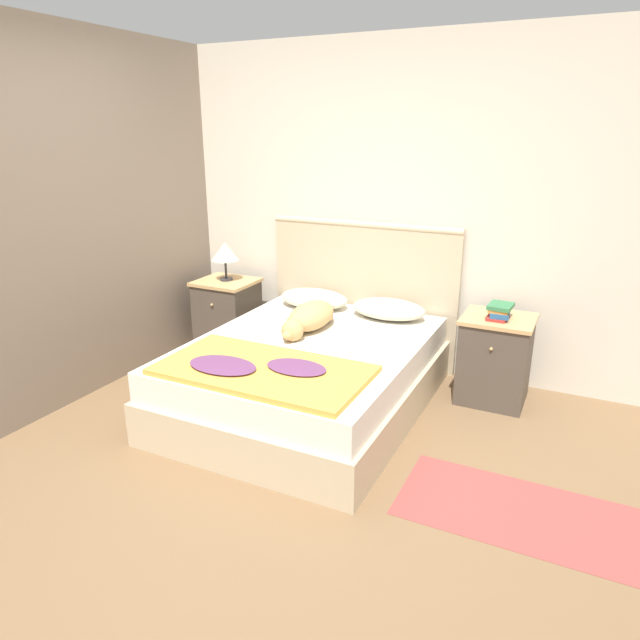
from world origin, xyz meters
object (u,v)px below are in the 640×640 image
Objects in this scene: nightstand_left at (228,315)px; table_lamp at (225,252)px; bed at (308,375)px; pillow_right at (389,309)px; book_stack at (500,311)px; pillow_left at (314,298)px; dog at (309,317)px; nightstand_right at (495,359)px.

table_lamp reaches higher than nightstand_left.
pillow_right is (0.32, 0.74, 0.32)m from bed.
bed is 8.43× the size of book_stack.
table_lamp is (-1.47, -0.04, 0.31)m from pillow_right.
nightstand_left is 1.10× the size of pillow_right.
pillow_left is at bearing 113.47° from bed.
nightstand_left is at bearing 156.53° from dog.
table_lamp is at bearing 156.08° from dog.
nightstand_left is 1.93× the size of table_lamp.
pillow_right is 1.50m from table_lamp.
pillow_left is 0.55m from dog.
nightstand_left is 2.33m from book_stack.
nightstand_left is 0.56m from table_lamp.
nightstand_left and nightstand_right have the same top height.
bed is 3.06× the size of nightstand_right.
nightstand_left is 1.10× the size of pillow_left.
pillow_left is at bearing 2.95° from table_lamp.
pillow_left reaches higher than nightstand_right.
bed is 1.49m from table_lamp.
nightstand_left is 1.17m from dog.
table_lamp is at bearing 179.23° from book_stack.
book_stack reaches higher than nightstand_left.
pillow_left is 2.50× the size of book_stack.
nightstand_left is 1.00× the size of nightstand_right.
nightstand_right is 1.10× the size of pillow_left.
dog reaches higher than nightstand_left.
pillow_left is (-1.47, 0.05, 0.25)m from nightstand_right.
dog is at bearing -130.11° from pillow_right.
nightstand_right reaches higher than bed.
book_stack is 0.70× the size of table_lamp.
pillow_left is 0.79× the size of dog.
table_lamp reaches higher than nightstand_right.
table_lamp is at bearing 90.00° from nightstand_left.
pillow_right is at bearing 66.53° from bed.
bed is 1.40m from book_stack.
pillow_right is 0.66m from dog.
bed is at bearing -65.89° from dog.
dog is (-0.10, 0.23, 0.34)m from bed.
pillow_left is (0.83, 0.05, 0.25)m from nightstand_left.
pillow_left is 0.64m from pillow_right.
nightstand_right is 0.87× the size of dog.
pillow_left and pillow_right have the same top height.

